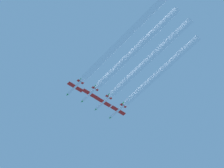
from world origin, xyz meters
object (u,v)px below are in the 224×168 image
(jet_center, at_px, (103,103))
(jet_inner_right, at_px, (117,111))
(jet_inner_left, at_px, (89,95))
(jet_far_left, at_px, (74,88))

(jet_center, relative_size, jet_inner_right, 1.00)
(jet_inner_left, height_order, jet_inner_right, jet_inner_right)
(jet_far_left, distance_m, jet_inner_right, 23.85)
(jet_far_left, bearing_deg, jet_center, -1.92)
(jet_inner_left, bearing_deg, jet_far_left, 174.52)
(jet_center, bearing_deg, jet_inner_right, -1.07)
(jet_inner_left, height_order, jet_center, jet_center)
(jet_inner_left, bearing_deg, jet_inner_right, 0.19)
(jet_inner_left, bearing_deg, jet_center, 1.51)
(jet_center, height_order, jet_inner_right, jet_center)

